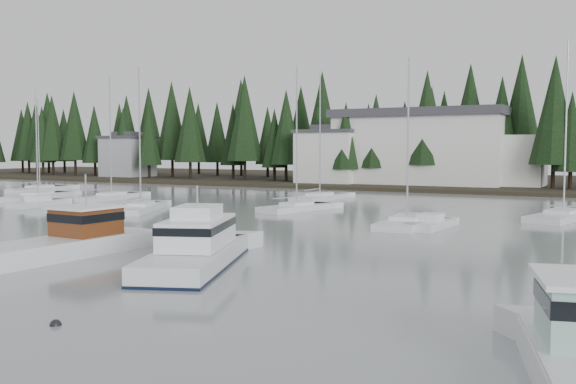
# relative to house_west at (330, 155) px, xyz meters

# --- Properties ---
(far_shore_land) EXTENTS (240.00, 54.00, 1.00)m
(far_shore_land) POSITION_rel_house_west_xyz_m (18.00, 18.00, -4.65)
(far_shore_land) COLOR black
(far_shore_land) RESTS_ON ground
(conifer_treeline) EXTENTS (200.00, 22.00, 20.00)m
(conifer_treeline) POSITION_rel_house_west_xyz_m (18.00, 7.00, -4.65)
(conifer_treeline) COLOR black
(conifer_treeline) RESTS_ON ground
(house_west) EXTENTS (9.54, 7.42, 8.75)m
(house_west) POSITION_rel_house_west_xyz_m (0.00, 0.00, 0.00)
(house_west) COLOR silver
(house_west) RESTS_ON ground
(house_far_west) EXTENTS (8.48, 7.42, 8.25)m
(house_far_west) POSITION_rel_house_west_xyz_m (-42.00, 2.00, -0.25)
(house_far_west) COLOR #999EA0
(house_far_west) RESTS_ON ground
(harbor_inn) EXTENTS (29.50, 11.50, 10.90)m
(harbor_inn) POSITION_rel_house_west_xyz_m (15.04, 3.34, 1.12)
(harbor_inn) COLOR silver
(harbor_inn) RESTS_ON ground
(lobster_boat_brown) EXTENTS (5.38, 10.02, 4.87)m
(lobster_boat_brown) POSITION_rel_house_west_xyz_m (13.92, -64.98, -4.10)
(lobster_boat_brown) COLOR silver
(lobster_boat_brown) RESTS_ON ground
(cabin_cruiser_center) EXTENTS (6.76, 10.88, 4.47)m
(cabin_cruiser_center) POSITION_rel_house_west_xyz_m (21.94, -64.17, -3.98)
(cabin_cruiser_center) COLOR silver
(cabin_cruiser_center) RESTS_ON ground
(sailboat_0) EXTENTS (3.20, 8.46, 12.77)m
(sailboat_0) POSITION_rel_house_west_xyz_m (26.00, -43.87, -4.58)
(sailboat_0) COLOR silver
(sailboat_0) RESTS_ON ground
(sailboat_1) EXTENTS (5.65, 11.17, 12.81)m
(sailboat_1) POSITION_rel_house_west_xyz_m (-18.72, -38.60, -4.59)
(sailboat_1) COLOR silver
(sailboat_1) RESTS_ON ground
(sailboat_2) EXTENTS (4.55, 8.53, 13.69)m
(sailboat_2) POSITION_rel_house_west_xyz_m (13.45, -37.15, -4.57)
(sailboat_2) COLOR silver
(sailboat_2) RESTS_ON ground
(sailboat_3) EXTENTS (6.33, 9.83, 13.55)m
(sailboat_3) POSITION_rel_house_west_xyz_m (1.02, -44.04, -4.58)
(sailboat_3) COLOR silver
(sailboat_3) RESTS_ON ground
(sailboat_4) EXTENTS (2.95, 9.53, 14.47)m
(sailboat_4) POSITION_rel_house_west_xyz_m (10.07, -24.98, -4.58)
(sailboat_4) COLOR silver
(sailboat_4) RESTS_ON ground
(sailboat_5) EXTENTS (4.94, 10.52, 12.88)m
(sailboat_5) POSITION_rel_house_west_xyz_m (-29.14, -29.34, -4.59)
(sailboat_5) COLOR silver
(sailboat_5) RESTS_ON ground
(sailboat_6) EXTENTS (5.14, 11.01, 14.88)m
(sailboat_6) POSITION_rel_house_west_xyz_m (35.65, -33.11, -4.58)
(sailboat_6) COLOR silver
(sailboat_6) RESTS_ON ground
(sailboat_9) EXTENTS (3.86, 10.19, 14.18)m
(sailboat_9) POSITION_rel_house_west_xyz_m (-10.78, -35.32, -4.57)
(sailboat_9) COLOR silver
(sailboat_9) RESTS_ON ground
(runabout_0) EXTENTS (3.18, 6.77, 1.42)m
(runabout_0) POSITION_rel_house_west_xyz_m (-11.16, -45.11, -4.52)
(runabout_0) COLOR silver
(runabout_0) RESTS_ON ground
(runabout_1) EXTENTS (2.62, 5.85, 1.42)m
(runabout_1) POSITION_rel_house_west_xyz_m (27.78, -44.19, -4.52)
(runabout_1) COLOR silver
(runabout_1) RESTS_ON ground
(mooring_buoy_dark) EXTENTS (0.38, 0.38, 0.38)m
(mooring_buoy_dark) POSITION_rel_house_west_xyz_m (24.14, -74.73, -4.65)
(mooring_buoy_dark) COLOR black
(mooring_buoy_dark) RESTS_ON ground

